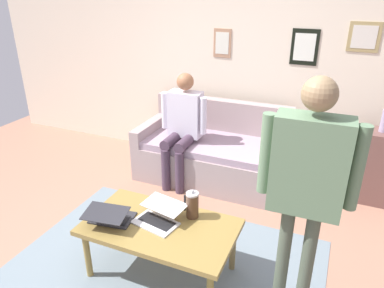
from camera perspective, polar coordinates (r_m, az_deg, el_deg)
The scene contains 11 objects.
ground_plane at distance 3.24m, azimuth -6.57°, elevation -18.18°, with size 7.68×7.68×0.00m, color #9E6E58.
area_rug at distance 3.09m, azimuth -5.70°, elevation -20.57°, with size 2.51×2.06×0.01m, color slate.
back_wall at distance 4.50m, azimuth 6.76°, elevation 13.46°, with size 7.04×0.11×2.70m.
couch at distance 4.32m, azimuth 3.35°, elevation -1.47°, with size 1.71×0.87×0.88m.
coffee_table at distance 2.88m, azimuth -5.08°, elevation -13.41°, with size 1.17×0.67×0.47m.
laptop_left at distance 2.92m, azimuth -12.83°, elevation -11.08°, with size 0.37×0.36×0.13m.
laptop_center at distance 2.87m, azimuth -5.31°, elevation -11.35°, with size 0.39×0.38×0.12m.
french_press at distance 2.87m, azimuth 0.05°, elevation -9.59°, with size 0.12×0.10×0.25m.
side_shelf at distance 4.28m, azimuth 26.96°, elevation -3.18°, with size 0.42×0.32×0.80m.
person_standing at distance 2.28m, azimuth 17.78°, elevation -5.04°, with size 0.60×0.20×1.72m.
person_seated at distance 4.07m, azimuth -1.51°, elevation 3.33°, with size 0.55×0.51×1.28m.
Camera 1 is at (-1.26, 2.05, 2.17)m, focal length 33.69 mm.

